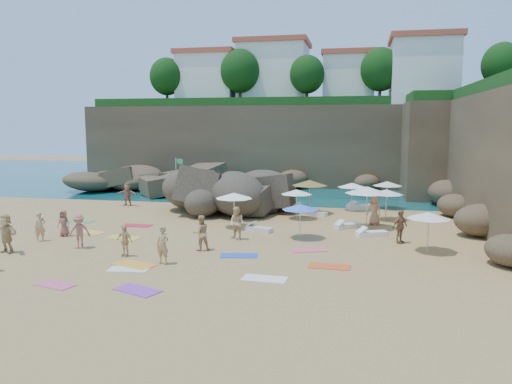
% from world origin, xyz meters
% --- Properties ---
extents(ground, '(120.00, 120.00, 0.00)m').
position_xyz_m(ground, '(0.00, 0.00, 0.00)').
color(ground, tan).
rests_on(ground, ground).
extents(seawater, '(120.00, 120.00, 0.00)m').
position_xyz_m(seawater, '(0.00, 30.00, 0.00)').
color(seawater, '#0C4751').
rests_on(seawater, ground).
extents(cliff_back, '(44.00, 8.00, 8.00)m').
position_xyz_m(cliff_back, '(2.00, 25.00, 4.00)').
color(cliff_back, brown).
rests_on(cliff_back, ground).
extents(cliff_corner, '(10.00, 12.00, 8.00)m').
position_xyz_m(cliff_corner, '(17.00, 20.00, 4.00)').
color(cliff_corner, brown).
rests_on(cliff_corner, ground).
extents(rock_promontory, '(12.00, 7.00, 2.00)m').
position_xyz_m(rock_promontory, '(-11.00, 16.00, 0.00)').
color(rock_promontory, brown).
rests_on(rock_promontory, ground).
extents(clifftop_buildings, '(28.48, 9.48, 7.00)m').
position_xyz_m(clifftop_buildings, '(2.96, 25.79, 11.24)').
color(clifftop_buildings, white).
rests_on(clifftop_buildings, cliff_back).
extents(clifftop_trees, '(35.60, 23.82, 4.40)m').
position_xyz_m(clifftop_trees, '(4.78, 19.52, 11.26)').
color(clifftop_trees, '#11380F').
rests_on(clifftop_trees, ground).
extents(marina_masts, '(3.10, 0.10, 6.00)m').
position_xyz_m(marina_masts, '(-16.50, 30.00, 3.00)').
color(marina_masts, white).
rests_on(marina_masts, ground).
extents(rock_outcrop, '(9.77, 8.55, 3.27)m').
position_xyz_m(rock_outcrop, '(-1.79, 7.23, 0.00)').
color(rock_outcrop, brown).
rests_on(rock_outcrop, ground).
extents(flag_pole, '(0.67, 0.21, 3.46)m').
position_xyz_m(flag_pole, '(-6.37, 11.59, 2.21)').
color(flag_pole, silver).
rests_on(flag_pole, ground).
extents(parasol_0, '(2.07, 2.07, 1.96)m').
position_xyz_m(parasol_0, '(-0.33, 8.74, 1.80)').
color(parasol_0, silver).
rests_on(parasol_0, ground).
extents(parasol_1, '(2.15, 2.15, 2.03)m').
position_xyz_m(parasol_1, '(10.30, 10.40, 1.86)').
color(parasol_1, silver).
rests_on(parasol_1, ground).
extents(parasol_2, '(2.11, 2.11, 1.99)m').
position_xyz_m(parasol_2, '(7.79, 9.24, 1.83)').
color(parasol_2, silver).
rests_on(parasol_2, ground).
extents(parasol_3, '(2.64, 2.64, 2.50)m').
position_xyz_m(parasol_3, '(8.73, 3.07, 2.30)').
color(parasol_3, silver).
rests_on(parasol_3, ground).
extents(parasol_4, '(2.12, 2.12, 2.01)m').
position_xyz_m(parasol_4, '(10.00, 5.85, 1.84)').
color(parasol_4, silver).
rests_on(parasol_4, ground).
extents(parasol_5, '(2.24, 2.24, 2.11)m').
position_xyz_m(parasol_5, '(0.95, 1.57, 1.94)').
color(parasol_5, silver).
rests_on(parasol_5, ground).
extents(parasol_6, '(2.48, 2.48, 2.35)m').
position_xyz_m(parasol_6, '(4.90, 7.26, 2.15)').
color(parasol_6, silver).
rests_on(parasol_6, ground).
extents(parasol_7, '(2.06, 2.06, 1.95)m').
position_xyz_m(parasol_7, '(4.27, 5.11, 1.79)').
color(parasol_7, silver).
rests_on(parasol_7, ground).
extents(parasol_10, '(2.00, 2.00, 1.89)m').
position_xyz_m(parasol_10, '(5.15, -0.49, 1.74)').
color(parasol_10, silver).
rests_on(parasol_10, ground).
extents(parasol_11, '(2.08, 2.08, 1.97)m').
position_xyz_m(parasol_11, '(11.57, -2.17, 1.81)').
color(parasol_11, silver).
rests_on(parasol_11, ground).
extents(lounger_0, '(2.15, 1.52, 0.32)m').
position_xyz_m(lounger_0, '(8.43, 9.70, 0.16)').
color(lounger_0, white).
rests_on(lounger_0, ground).
extents(lounger_1, '(2.15, 1.57, 0.32)m').
position_xyz_m(lounger_1, '(4.50, 7.45, 0.16)').
color(lounger_1, white).
rests_on(lounger_1, ground).
extents(lounger_2, '(1.65, 1.43, 0.26)m').
position_xyz_m(lounger_2, '(7.64, 2.82, 0.13)').
color(lounger_2, silver).
rests_on(lounger_2, ground).
extents(lounger_3, '(1.74, 1.14, 0.26)m').
position_xyz_m(lounger_3, '(2.63, 0.84, 0.13)').
color(lounger_3, silver).
rests_on(lounger_3, ground).
extents(lounger_4, '(1.82, 1.08, 0.27)m').
position_xyz_m(lounger_4, '(5.32, 6.67, 0.13)').
color(lounger_4, white).
rests_on(lounger_4, ground).
extents(lounger_5, '(1.82, 1.24, 0.27)m').
position_xyz_m(lounger_5, '(9.02, 0.84, 0.14)').
color(lounger_5, white).
rests_on(lounger_5, ground).
extents(towel_1, '(1.70, 1.15, 0.03)m').
position_xyz_m(towel_1, '(-3.16, -10.35, 0.01)').
color(towel_1, '#D6537A').
rests_on(towel_1, ground).
extents(towel_2, '(2.14, 1.54, 0.03)m').
position_xyz_m(towel_2, '(-1.41, -7.17, 0.02)').
color(towel_2, orange).
rests_on(towel_2, ground).
extents(towel_4, '(1.82, 1.28, 0.03)m').
position_xyz_m(towel_4, '(-6.76, -1.44, 0.01)').
color(towel_4, '#FBB542').
rests_on(towel_4, ground).
extents(towel_5, '(1.81, 1.07, 0.03)m').
position_xyz_m(towel_5, '(-1.32, -7.85, 0.02)').
color(towel_5, silver).
rests_on(towel_5, ground).
extents(towel_6, '(1.99, 1.49, 0.03)m').
position_xyz_m(towel_6, '(0.21, -10.30, 0.02)').
color(towel_6, purple).
rests_on(towel_6, ground).
extents(towel_7, '(1.78, 0.91, 0.03)m').
position_xyz_m(towel_7, '(-5.01, 0.89, 0.02)').
color(towel_7, red).
rests_on(towel_7, ground).
extents(towel_8, '(1.86, 1.16, 0.03)m').
position_xyz_m(towel_8, '(2.76, -4.71, 0.02)').
color(towel_8, blue).
rests_on(towel_8, ground).
extents(towel_9, '(1.90, 1.40, 0.03)m').
position_xyz_m(towel_9, '(5.87, -2.99, 0.02)').
color(towel_9, '#EE5C6F').
rests_on(towel_9, ground).
extents(towel_10, '(1.82, 0.96, 0.03)m').
position_xyz_m(towel_10, '(7.06, -5.69, 0.02)').
color(towel_10, '#E65324').
rests_on(towel_10, ground).
extents(towel_11, '(1.79, 0.98, 0.03)m').
position_xyz_m(towel_11, '(-9.16, 1.45, 0.02)').
color(towel_11, green).
rests_on(towel_11, ground).
extents(towel_12, '(1.96, 1.19, 0.03)m').
position_xyz_m(towel_12, '(-4.28, -2.36, 0.02)').
color(towel_12, yellow).
rests_on(towel_12, ground).
extents(towel_13, '(1.84, 0.99, 0.03)m').
position_xyz_m(towel_13, '(4.61, -7.98, 0.02)').
color(towel_13, white).
rests_on(towel_13, ground).
extents(person_stand_0, '(0.66, 0.67, 1.56)m').
position_xyz_m(person_stand_0, '(-8.26, -3.93, 0.78)').
color(person_stand_0, tan).
rests_on(person_stand_0, ground).
extents(person_stand_1, '(1.08, 1.03, 1.75)m').
position_xyz_m(person_stand_1, '(0.69, -4.07, 0.88)').
color(person_stand_1, tan).
rests_on(person_stand_1, ground).
extents(person_stand_2, '(1.29, 0.91, 1.84)m').
position_xyz_m(person_stand_2, '(0.08, 8.28, 0.92)').
color(person_stand_2, tan).
rests_on(person_stand_2, ground).
extents(person_stand_3, '(1.03, 1.05, 1.78)m').
position_xyz_m(person_stand_3, '(10.39, -0.56, 0.89)').
color(person_stand_3, '#926A49').
rests_on(person_stand_3, ground).
extents(person_stand_4, '(1.03, 0.93, 1.86)m').
position_xyz_m(person_stand_4, '(9.22, 4.11, 0.93)').
color(person_stand_4, tan).
rests_on(person_stand_4, ground).
extents(person_stand_5, '(1.65, 0.54, 1.75)m').
position_xyz_m(person_stand_5, '(-9.02, 7.85, 0.88)').
color(person_stand_5, '#A66A53').
rests_on(person_stand_5, ground).
extents(person_lie_0, '(1.53, 1.92, 0.45)m').
position_xyz_m(person_lie_0, '(-5.39, -4.90, 0.22)').
color(person_lie_0, '#A46152').
rests_on(person_lie_0, ground).
extents(person_lie_1, '(1.13, 1.58, 0.35)m').
position_xyz_m(person_lie_1, '(-2.47, -5.87, 0.18)').
color(person_lie_1, '#DBB87C').
rests_on(person_lie_1, ground).
extents(person_lie_2, '(0.72, 1.43, 0.38)m').
position_xyz_m(person_lie_2, '(-7.72, -2.59, 0.19)').
color(person_lie_2, brown).
rests_on(person_lie_2, ground).
extents(person_lie_3, '(2.11, 2.22, 0.50)m').
position_xyz_m(person_lie_3, '(-8.34, -6.44, 0.25)').
color(person_lie_3, tan).
rests_on(person_lie_3, ground).
extents(person_lie_4, '(0.96, 1.77, 0.40)m').
position_xyz_m(person_lie_4, '(-0.20, -6.76, 0.20)').
color(person_lie_4, '#A68653').
rests_on(person_lie_4, ground).
extents(person_lie_5, '(1.42, 1.94, 0.66)m').
position_xyz_m(person_lie_5, '(1.89, -1.50, 0.33)').
color(person_lie_5, '#DBAD7C').
rests_on(person_lie_5, ground).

